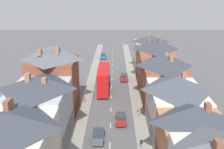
# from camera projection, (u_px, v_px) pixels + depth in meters

# --- Properties ---
(pavement_left) EXTENTS (2.20, 104.00, 0.14)m
(pavement_left) POSITION_uv_depth(u_px,v_px,m) (88.00, 93.00, 57.66)
(pavement_left) COLOR gray
(pavement_left) RESTS_ON ground
(pavement_right) EXTENTS (2.20, 104.00, 0.14)m
(pavement_right) POSITION_uv_depth(u_px,v_px,m) (135.00, 93.00, 57.57)
(pavement_right) COLOR gray
(pavement_right) RESTS_ON ground
(centre_line_dashes) EXTENTS (0.14, 97.80, 0.01)m
(centre_line_dashes) POSITION_uv_depth(u_px,v_px,m) (111.00, 97.00, 55.74)
(centre_line_dashes) COLOR silver
(centre_line_dashes) RESTS_ON ground
(terrace_row_left) EXTENTS (8.00, 46.21, 12.90)m
(terrace_row_left) POSITION_uv_depth(u_px,v_px,m) (17.00, 145.00, 29.03)
(terrace_row_left) COLOR #935138
(terrace_row_left) RESTS_ON ground
(terrace_row_right) EXTENTS (8.00, 69.26, 11.18)m
(terrace_row_right) POSITION_uv_depth(u_px,v_px,m) (173.00, 98.00, 42.66)
(terrace_row_right) COLOR brown
(terrace_row_right) RESTS_ON ground
(double_decker_bus_lead) EXTENTS (2.74, 10.80, 5.30)m
(double_decker_bus_lead) POSITION_uv_depth(u_px,v_px,m) (103.00, 79.00, 58.41)
(double_decker_bus_lead) COLOR red
(double_decker_bus_lead) RESTS_ON ground
(car_near_blue) EXTENTS (1.90, 4.32, 1.63)m
(car_near_blue) POSITION_uv_depth(u_px,v_px,m) (121.00, 118.00, 45.02)
(car_near_blue) COLOR maroon
(car_near_blue) RESTS_ON ground
(car_parked_left_a) EXTENTS (1.90, 4.42, 1.59)m
(car_parked_left_a) POSITION_uv_depth(u_px,v_px,m) (101.00, 69.00, 72.71)
(car_parked_left_a) COLOR maroon
(car_parked_left_a) RESTS_ON ground
(car_parked_right_a) EXTENTS (1.90, 4.31, 1.68)m
(car_parked_right_a) POSITION_uv_depth(u_px,v_px,m) (124.00, 77.00, 65.81)
(car_parked_right_a) COLOR maroon
(car_parked_right_a) RESTS_ON ground
(car_mid_black) EXTENTS (1.90, 4.52, 1.62)m
(car_mid_black) POSITION_uv_depth(u_px,v_px,m) (103.00, 56.00, 86.21)
(car_mid_black) COLOR #236093
(car_mid_black) RESTS_ON ground
(car_parked_left_b) EXTENTS (1.90, 4.41, 1.66)m
(car_parked_left_b) POSITION_uv_depth(u_px,v_px,m) (98.00, 135.00, 39.82)
(car_parked_left_b) COLOR #4C515B
(car_parked_left_b) RESTS_ON ground
(pedestrian_mid_left) EXTENTS (0.36, 0.22, 1.61)m
(pedestrian_mid_left) POSITION_uv_depth(u_px,v_px,m) (141.00, 143.00, 37.43)
(pedestrian_mid_left) COLOR gray
(pedestrian_mid_left) RESTS_ON pavement_right
(pedestrian_mid_right) EXTENTS (0.36, 0.22, 1.61)m
(pedestrian_mid_right) POSITION_uv_depth(u_px,v_px,m) (139.00, 113.00, 46.61)
(pedestrian_mid_right) COLOR gray
(pedestrian_mid_right) RESTS_ON pavement_right
(pedestrian_far_left) EXTENTS (0.36, 0.22, 1.61)m
(pedestrian_far_left) POSITION_uv_depth(u_px,v_px,m) (84.00, 99.00, 52.37)
(pedestrian_far_left) COLOR gray
(pedestrian_far_left) RESTS_ON pavement_left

